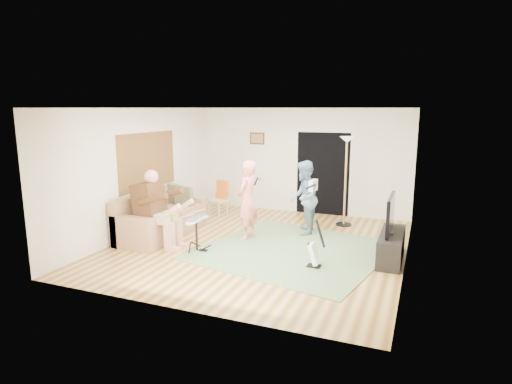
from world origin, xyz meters
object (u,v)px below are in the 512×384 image
singer (247,200)px  torchiere_lamp (346,165)px  sofa (159,221)px  guitarist (304,198)px  guitar_spare (315,254)px  dining_chair (219,203)px  tv_cabinet (391,246)px  television (390,214)px  drum_kit (197,236)px

singer → torchiere_lamp: 2.53m
sofa → guitarist: size_ratio=1.42×
singer → guitar_spare: singer is taller
guitar_spare → torchiere_lamp: size_ratio=0.41×
guitarist → sofa: bearing=-78.7°
singer → dining_chair: bearing=-133.0°
sofa → guitarist: (2.89, 1.20, 0.50)m
singer → guitarist: size_ratio=1.03×
singer → tv_cabinet: bearing=89.4°
singer → television: 2.88m
guitarist → tv_cabinet: size_ratio=1.15×
guitarist → tv_cabinet: bearing=51.8°
sofa → guitar_spare: 3.67m
guitar_spare → television: (1.14, 0.88, 0.61)m
guitarist → tv_cabinet: guitarist is taller
singer → tv_cabinet: (2.92, -0.23, -0.57)m
drum_kit → television: size_ratio=0.62×
dining_chair → torchiere_lamp: bearing=19.9°
sofa → guitarist: bearing=22.5°
drum_kit → television: bearing=14.2°
torchiere_lamp → tv_cabinet: (1.22, -2.01, -1.17)m
drum_kit → dining_chair: dining_chair is taller
singer → television: (2.87, -0.23, 0.03)m
sofa → tv_cabinet: sofa is taller
sofa → television: 4.79m
guitar_spare → sofa: bearing=169.7°
guitar_spare → dining_chair: size_ratio=0.96×
drum_kit → torchiere_lamp: bearing=51.7°
dining_chair → tv_cabinet: bearing=-6.9°
singer → television: singer is taller
guitarist → television: 2.10m
drum_kit → television: (3.45, 0.87, 0.56)m
dining_chair → guitarist: bearing=-2.7°
dining_chair → tv_cabinet: dining_chair is taller
drum_kit → singer: singer is taller
guitar_spare → tv_cabinet: bearing=36.6°
tv_cabinet → guitar_spare: bearing=-143.4°
singer → tv_cabinet: 2.98m
dining_chair → tv_cabinet: (4.34, -1.75, -0.07)m
drum_kit → torchiere_lamp: (2.28, 2.89, 1.12)m
guitarist → tv_cabinet: 2.22m
sofa → guitar_spare: (3.61, -0.66, -0.06)m
guitarist → torchiere_lamp: size_ratio=0.78×
guitar_spare → television: television is taller
torchiere_lamp → dining_chair: torchiere_lamp is taller
guitarist → dining_chair: 2.60m
tv_cabinet → television: 0.60m
sofa → guitarist: 3.17m
torchiere_lamp → television: 2.40m
guitar_spare → tv_cabinet: guitar_spare is taller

